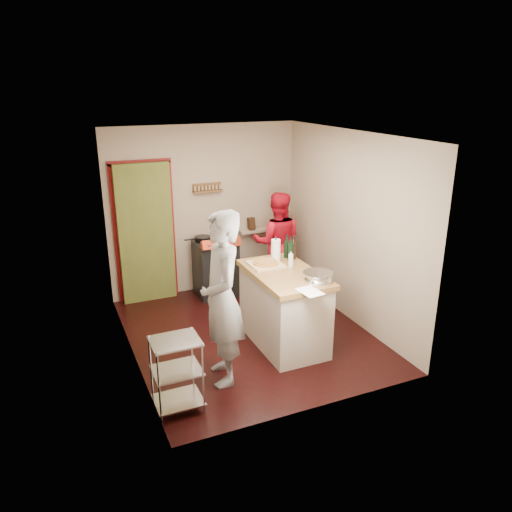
# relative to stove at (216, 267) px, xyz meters

# --- Properties ---
(floor) EXTENTS (3.50, 3.50, 0.00)m
(floor) POSITION_rel_stove_xyz_m (-0.05, -1.42, -0.45)
(floor) COLOR black
(floor) RESTS_ON ground
(back_wall) EXTENTS (3.00, 0.44, 2.60)m
(back_wall) POSITION_rel_stove_xyz_m (-0.69, 0.36, 0.68)
(back_wall) COLOR gray
(back_wall) RESTS_ON ground
(left_wall) EXTENTS (0.04, 3.50, 2.60)m
(left_wall) POSITION_rel_stove_xyz_m (-1.55, -1.42, 0.85)
(left_wall) COLOR gray
(left_wall) RESTS_ON ground
(right_wall) EXTENTS (0.04, 3.50, 2.60)m
(right_wall) POSITION_rel_stove_xyz_m (1.45, -1.42, 0.85)
(right_wall) COLOR gray
(right_wall) RESTS_ON ground
(ceiling) EXTENTS (3.00, 3.50, 0.02)m
(ceiling) POSITION_rel_stove_xyz_m (-0.05, -1.42, 2.16)
(ceiling) COLOR white
(ceiling) RESTS_ON back_wall
(stove) EXTENTS (0.60, 0.63, 1.00)m
(stove) POSITION_rel_stove_xyz_m (0.00, 0.00, 0.00)
(stove) COLOR black
(stove) RESTS_ON ground
(wire_shelving) EXTENTS (0.48, 0.40, 0.80)m
(wire_shelving) POSITION_rel_stove_xyz_m (-1.33, -2.62, -0.01)
(wire_shelving) COLOR silver
(wire_shelving) RESTS_ON ground
(island) EXTENTS (0.77, 1.47, 1.29)m
(island) POSITION_rel_stove_xyz_m (0.27, -1.83, 0.06)
(island) COLOR beige
(island) RESTS_ON ground
(person_stripe) EXTENTS (0.56, 0.77, 1.95)m
(person_stripe) POSITION_rel_stove_xyz_m (-0.71, -2.28, 0.53)
(person_stripe) COLOR #BBBCC1
(person_stripe) RESTS_ON ground
(person_red) EXTENTS (0.96, 0.87, 1.60)m
(person_red) POSITION_rel_stove_xyz_m (0.95, -0.22, 0.35)
(person_red) COLOR red
(person_red) RESTS_ON ground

